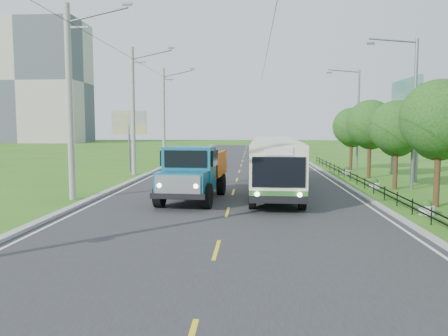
# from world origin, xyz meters

# --- Properties ---
(ground) EXTENTS (240.00, 240.00, 0.00)m
(ground) POSITION_xyz_m (0.00, 0.00, 0.00)
(ground) COLOR #2D6618
(ground) RESTS_ON ground
(road) EXTENTS (14.00, 120.00, 0.02)m
(road) POSITION_xyz_m (0.00, 20.00, 0.01)
(road) COLOR #28282B
(road) RESTS_ON ground
(curb_left) EXTENTS (0.40, 120.00, 0.15)m
(curb_left) POSITION_xyz_m (-7.20, 20.00, 0.07)
(curb_left) COLOR #9E9E99
(curb_left) RESTS_ON ground
(curb_right) EXTENTS (0.30, 120.00, 0.10)m
(curb_right) POSITION_xyz_m (7.15, 20.00, 0.05)
(curb_right) COLOR #9E9E99
(curb_right) RESTS_ON ground
(edge_line_left) EXTENTS (0.12, 120.00, 0.00)m
(edge_line_left) POSITION_xyz_m (-6.65, 20.00, 0.02)
(edge_line_left) COLOR silver
(edge_line_left) RESTS_ON road
(edge_line_right) EXTENTS (0.12, 120.00, 0.00)m
(edge_line_right) POSITION_xyz_m (6.65, 20.00, 0.02)
(edge_line_right) COLOR silver
(edge_line_right) RESTS_ON road
(centre_dash) EXTENTS (0.12, 2.20, 0.00)m
(centre_dash) POSITION_xyz_m (0.00, 0.00, 0.02)
(centre_dash) COLOR yellow
(centre_dash) RESTS_ON road
(railing_right) EXTENTS (0.04, 40.00, 0.60)m
(railing_right) POSITION_xyz_m (8.00, 14.00, 0.30)
(railing_right) COLOR black
(railing_right) RESTS_ON ground
(pole_near) EXTENTS (3.51, 0.32, 10.00)m
(pole_near) POSITION_xyz_m (-8.26, 9.00, 5.09)
(pole_near) COLOR gray
(pole_near) RESTS_ON ground
(pole_mid) EXTENTS (3.51, 0.32, 10.00)m
(pole_mid) POSITION_xyz_m (-8.26, 21.00, 5.09)
(pole_mid) COLOR gray
(pole_mid) RESTS_ON ground
(pole_far) EXTENTS (3.51, 0.32, 10.00)m
(pole_far) POSITION_xyz_m (-8.26, 33.00, 5.09)
(pole_far) COLOR gray
(pole_far) RESTS_ON ground
(tree_third) EXTENTS (3.60, 3.62, 6.00)m
(tree_third) POSITION_xyz_m (9.86, 8.14, 3.99)
(tree_third) COLOR #382314
(tree_third) RESTS_ON ground
(tree_fourth) EXTENTS (3.24, 3.31, 5.40)m
(tree_fourth) POSITION_xyz_m (9.86, 14.14, 3.59)
(tree_fourth) COLOR #382314
(tree_fourth) RESTS_ON ground
(tree_fifth) EXTENTS (3.48, 3.52, 5.80)m
(tree_fifth) POSITION_xyz_m (9.86, 20.14, 3.85)
(tree_fifth) COLOR #382314
(tree_fifth) RESTS_ON ground
(tree_back) EXTENTS (3.30, 3.36, 5.50)m
(tree_back) POSITION_xyz_m (9.86, 26.14, 3.65)
(tree_back) COLOR #382314
(tree_back) RESTS_ON ground
(streetlight_mid) EXTENTS (3.02, 0.20, 9.07)m
(streetlight_mid) POSITION_xyz_m (10.64, 14.00, 4.90)
(streetlight_mid) COLOR slate
(streetlight_mid) RESTS_ON ground
(streetlight_far) EXTENTS (3.02, 0.20, 9.07)m
(streetlight_far) POSITION_xyz_m (10.64, 28.00, 4.90)
(streetlight_far) COLOR slate
(streetlight_far) RESTS_ON ground
(planter_near) EXTENTS (0.64, 0.64, 0.67)m
(planter_near) POSITION_xyz_m (8.60, 6.00, 0.29)
(planter_near) COLOR silver
(planter_near) RESTS_ON ground
(planter_mid) EXTENTS (0.64, 0.64, 0.67)m
(planter_mid) POSITION_xyz_m (8.60, 14.00, 0.29)
(planter_mid) COLOR silver
(planter_mid) RESTS_ON ground
(planter_far) EXTENTS (0.64, 0.64, 0.67)m
(planter_far) POSITION_xyz_m (8.60, 22.00, 0.29)
(planter_far) COLOR silver
(planter_far) RESTS_ON ground
(billboard_left) EXTENTS (3.00, 0.20, 5.20)m
(billboard_left) POSITION_xyz_m (-9.50, 24.00, 3.87)
(billboard_left) COLOR slate
(billboard_left) RESTS_ON ground
(billboard_right) EXTENTS (0.24, 6.00, 7.30)m
(billboard_right) POSITION_xyz_m (12.30, 20.00, 5.34)
(billboard_right) COLOR slate
(billboard_right) RESTS_ON ground
(apartment_near) EXTENTS (28.00, 14.00, 30.00)m
(apartment_near) POSITION_xyz_m (-55.00, 95.00, 15.00)
(apartment_near) COLOR #B7B2A3
(apartment_near) RESTS_ON ground
(bus) EXTENTS (2.94, 15.62, 3.00)m
(bus) POSITION_xyz_m (2.40, 13.15, 1.81)
(bus) COLOR #2B6729
(bus) RESTS_ON ground
(dump_truck) EXTENTS (3.09, 6.88, 2.81)m
(dump_truck) POSITION_xyz_m (-1.93, 9.19, 1.59)
(dump_truck) COLOR #145E7D
(dump_truck) RESTS_ON ground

